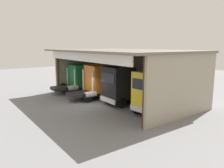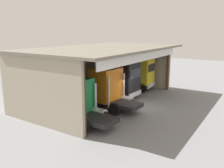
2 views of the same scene
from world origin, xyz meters
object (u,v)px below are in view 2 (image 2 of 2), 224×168
truck_orange_center_right_bay (108,88)px  truck_black_center_bay (122,80)px  oil_drum (100,85)px  truck_green_center_left_bay (76,101)px  truck_yellow_yard_outside (140,74)px  tool_cart (57,101)px

truck_orange_center_right_bay → truck_black_center_bay: truck_black_center_bay is taller
truck_black_center_bay → oil_drum: (2.28, 4.33, -1.48)m
truck_orange_center_right_bay → truck_black_center_bay: bearing=14.6°
truck_green_center_left_bay → truck_yellow_yard_outside: size_ratio=1.01×
truck_orange_center_right_bay → oil_drum: (5.78, 5.05, -1.41)m
truck_yellow_yard_outside → tool_cart: size_ratio=4.91×
truck_green_center_left_bay → oil_drum: bearing=28.2°
truck_yellow_yard_outside → oil_drum: truck_yellow_yard_outside is taller
truck_orange_center_right_bay → truck_yellow_yard_outside: (7.67, 0.78, 0.02)m
truck_green_center_left_bay → truck_black_center_bay: bearing=6.2°
truck_green_center_left_bay → truck_orange_center_right_bay: 4.12m
truck_black_center_bay → truck_yellow_yard_outside: (4.17, 0.06, -0.05)m
truck_green_center_left_bay → truck_black_center_bay: size_ratio=0.94×
truck_yellow_yard_outside → tool_cart: bearing=-24.2°
truck_green_center_left_bay → truck_black_center_bay: (7.61, 0.60, 0.18)m
truck_black_center_bay → tool_cart: bearing=-32.7°
oil_drum → truck_black_center_bay: bearing=-117.8°
truck_orange_center_right_bay → tool_cart: bearing=117.9°
oil_drum → truck_orange_center_right_bay: bearing=-138.9°
truck_green_center_left_bay → oil_drum: size_ratio=5.49×
truck_green_center_left_bay → truck_yellow_yard_outside: bearing=4.9°
oil_drum → tool_cart: (-7.80, -0.70, 0.05)m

